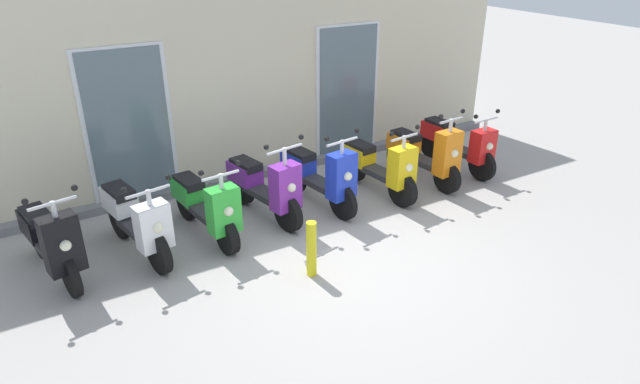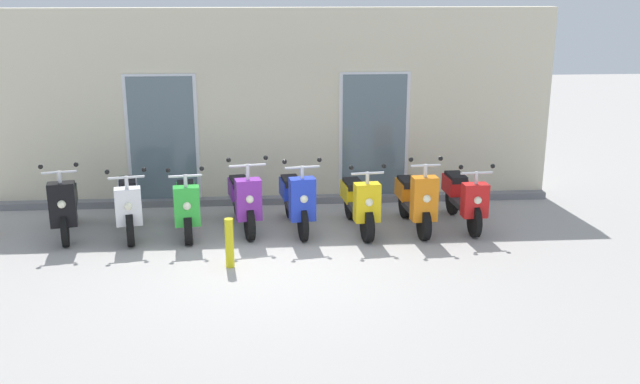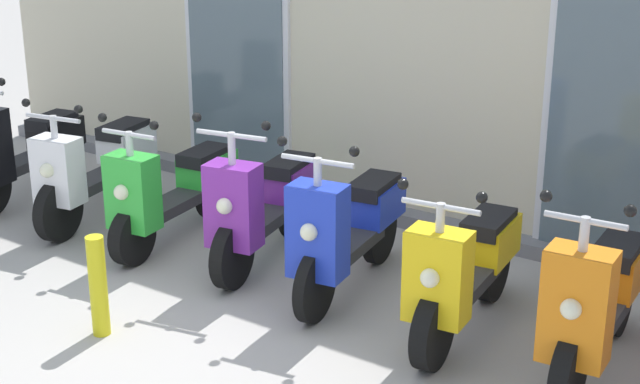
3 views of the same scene
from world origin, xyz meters
TOP-DOWN VIEW (x-y plane):
  - ground_plane at (0.00, 0.00)m, footprint 40.00×40.00m
  - storefront_facade at (-0.00, 3.02)m, footprint 9.94×0.50m
  - scooter_black at (-3.16, 1.35)m, footprint 0.66×1.56m
  - scooter_white at (-2.20, 1.35)m, footprint 0.66×1.62m
  - scooter_green at (-1.31, 1.37)m, footprint 0.58×1.62m
  - scooter_purple at (-0.43, 1.45)m, footprint 0.68×1.60m
  - scooter_blue at (0.40, 1.36)m, footprint 0.63×1.64m
  - scooter_yellow at (1.39, 1.28)m, footprint 0.57×1.62m
  - scooter_orange at (2.28, 1.26)m, footprint 0.53×1.58m
  - scooter_red at (3.09, 1.39)m, footprint 0.57×1.67m
  - curb_bollard at (-0.58, -0.13)m, footprint 0.12×0.12m

SIDE VIEW (x-z plane):
  - ground_plane at x=0.00m, z-range 0.00..0.00m
  - curb_bollard at x=-0.58m, z-range 0.00..0.70m
  - scooter_green at x=-1.31m, z-range -0.15..1.04m
  - scooter_yellow at x=1.39m, z-range -0.14..1.05m
  - scooter_red at x=3.09m, z-range -0.09..1.05m
  - scooter_white at x=-2.20m, z-range -0.11..1.07m
  - scooter_purple at x=-0.43m, z-range -0.17..1.13m
  - scooter_orange at x=2.28m, z-range -0.16..1.13m
  - scooter_black at x=-3.16m, z-range -0.14..1.13m
  - scooter_blue at x=0.40m, z-range -0.13..1.14m
  - storefront_facade at x=0.00m, z-range -0.05..3.32m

